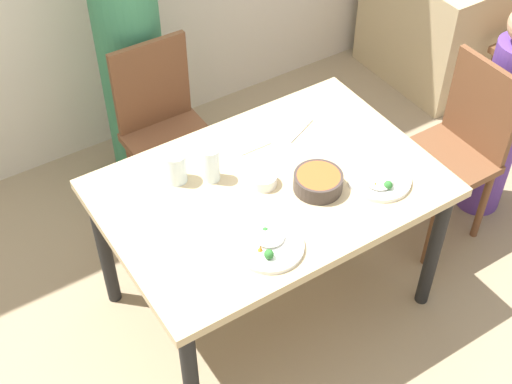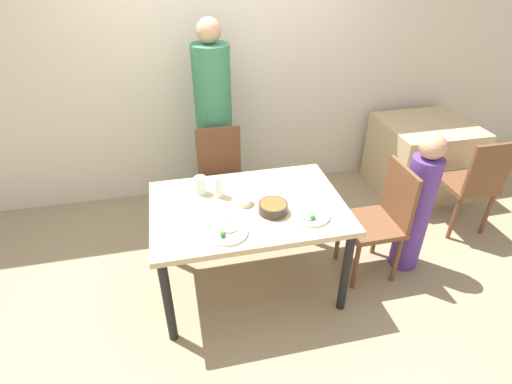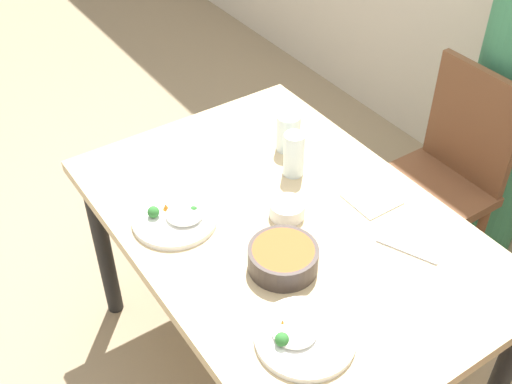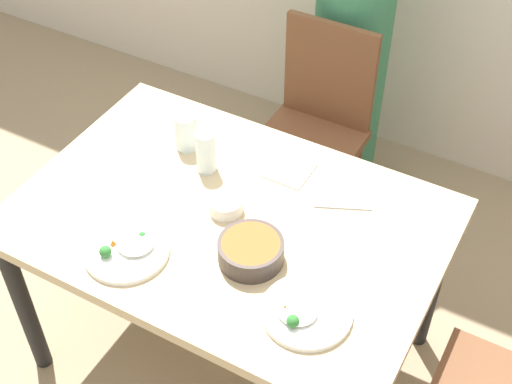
{
  "view_description": "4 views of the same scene",
  "coord_description": "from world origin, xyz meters",
  "px_view_note": "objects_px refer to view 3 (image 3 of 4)",
  "views": [
    {
      "loc": [
        -1.13,
        -1.67,
        2.64
      ],
      "look_at": [
        -0.12,
        -0.09,
        0.82
      ],
      "focal_mm": 50.0,
      "sensor_mm": 36.0,
      "label": 1
    },
    {
      "loc": [
        -0.43,
        -2.18,
        2.26
      ],
      "look_at": [
        0.07,
        0.06,
        0.78
      ],
      "focal_mm": 28.0,
      "sensor_mm": 36.0,
      "label": 2
    },
    {
      "loc": [
        1.11,
        -0.85,
        2.01
      ],
      "look_at": [
        -0.06,
        -0.07,
        0.83
      ],
      "focal_mm": 45.0,
      "sensor_mm": 36.0,
      "label": 3
    },
    {
      "loc": [
        0.81,
        -1.29,
        2.3
      ],
      "look_at": [
        0.12,
        -0.04,
        0.91
      ],
      "focal_mm": 50.0,
      "sensor_mm": 36.0,
      "label": 4
    }
  ],
  "objects_px": {
    "bowl_curry": "(283,258)",
    "plate_rice_adult": "(302,336)",
    "glass_water_tall": "(288,132)",
    "chair_adult_spot": "(441,176)"
  },
  "relations": [
    {
      "from": "chair_adult_spot",
      "to": "plate_rice_adult",
      "type": "height_order",
      "value": "chair_adult_spot"
    },
    {
      "from": "plate_rice_adult",
      "to": "glass_water_tall",
      "type": "height_order",
      "value": "glass_water_tall"
    },
    {
      "from": "chair_adult_spot",
      "to": "bowl_curry",
      "type": "distance_m",
      "value": 0.96
    },
    {
      "from": "bowl_curry",
      "to": "glass_water_tall",
      "type": "relative_size",
      "value": 1.47
    },
    {
      "from": "bowl_curry",
      "to": "glass_water_tall",
      "type": "xyz_separation_m",
      "value": [
        -0.44,
        0.34,
        0.03
      ]
    },
    {
      "from": "bowl_curry",
      "to": "glass_water_tall",
      "type": "distance_m",
      "value": 0.55
    },
    {
      "from": "bowl_curry",
      "to": "plate_rice_adult",
      "type": "bearing_deg",
      "value": -24.67
    },
    {
      "from": "bowl_curry",
      "to": "plate_rice_adult",
      "type": "height_order",
      "value": "bowl_curry"
    },
    {
      "from": "plate_rice_adult",
      "to": "glass_water_tall",
      "type": "relative_size",
      "value": 1.91
    },
    {
      "from": "plate_rice_adult",
      "to": "glass_water_tall",
      "type": "xyz_separation_m",
      "value": [
        -0.66,
        0.44,
        0.05
      ]
    }
  ]
}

